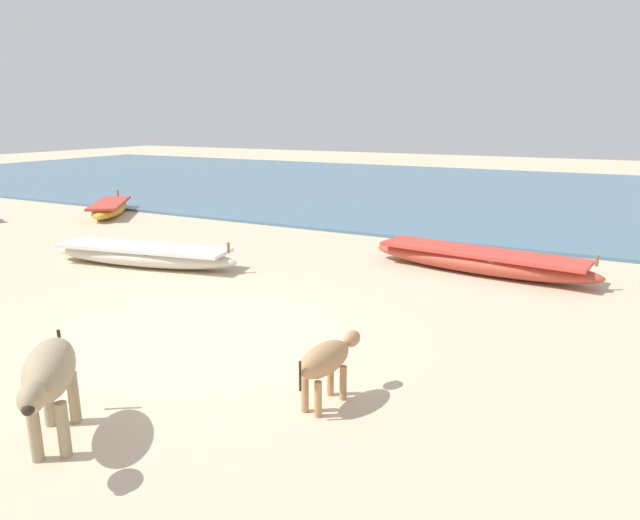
{
  "coord_description": "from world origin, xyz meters",
  "views": [
    {
      "loc": [
        4.97,
        -5.7,
        2.98
      ],
      "look_at": [
        0.6,
        2.56,
        0.6
      ],
      "focal_mm": 31.65,
      "sensor_mm": 36.0,
      "label": 1
    }
  ],
  "objects_px": {
    "cow_adult_dun": "(49,375)",
    "calf_near_tan": "(327,360)",
    "fishing_boat_0": "(110,208)",
    "fishing_boat_4": "(480,261)",
    "fishing_boat_2": "(143,255)"
  },
  "relations": [
    {
      "from": "cow_adult_dun",
      "to": "calf_near_tan",
      "type": "bearing_deg",
      "value": 91.17
    },
    {
      "from": "cow_adult_dun",
      "to": "calf_near_tan",
      "type": "distance_m",
      "value": 2.66
    },
    {
      "from": "fishing_boat_0",
      "to": "fishing_boat_4",
      "type": "xyz_separation_m",
      "value": [
        11.64,
        -1.36,
        0.02
      ]
    },
    {
      "from": "cow_adult_dun",
      "to": "calf_near_tan",
      "type": "xyz_separation_m",
      "value": [
        1.9,
        1.85,
        -0.19
      ]
    },
    {
      "from": "fishing_boat_0",
      "to": "fishing_boat_4",
      "type": "relative_size",
      "value": 0.65
    },
    {
      "from": "fishing_boat_2",
      "to": "cow_adult_dun",
      "type": "relative_size",
      "value": 3.42
    },
    {
      "from": "fishing_boat_0",
      "to": "cow_adult_dun",
      "type": "relative_size",
      "value": 2.38
    },
    {
      "from": "fishing_boat_2",
      "to": "cow_adult_dun",
      "type": "height_order",
      "value": "cow_adult_dun"
    },
    {
      "from": "fishing_boat_2",
      "to": "fishing_boat_4",
      "type": "distance_m",
      "value": 6.78
    },
    {
      "from": "fishing_boat_4",
      "to": "cow_adult_dun",
      "type": "bearing_deg",
      "value": -98.51
    },
    {
      "from": "fishing_boat_2",
      "to": "calf_near_tan",
      "type": "distance_m",
      "value": 6.86
    },
    {
      "from": "fishing_boat_4",
      "to": "calf_near_tan",
      "type": "xyz_separation_m",
      "value": [
        -0.27,
        -6.05,
        0.26
      ]
    },
    {
      "from": "cow_adult_dun",
      "to": "fishing_boat_0",
      "type": "bearing_deg",
      "value": -177.32
    },
    {
      "from": "calf_near_tan",
      "to": "fishing_boat_4",
      "type": "bearing_deg",
      "value": 6.25
    },
    {
      "from": "fishing_boat_2",
      "to": "cow_adult_dun",
      "type": "distance_m",
      "value": 6.63
    }
  ]
}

